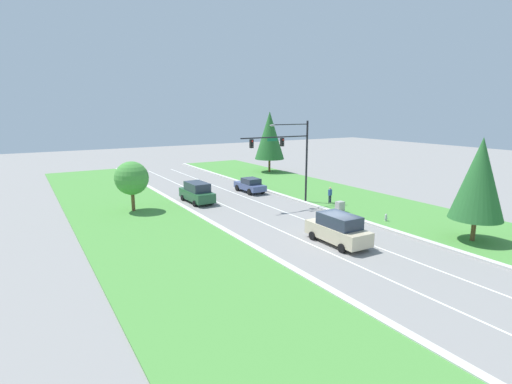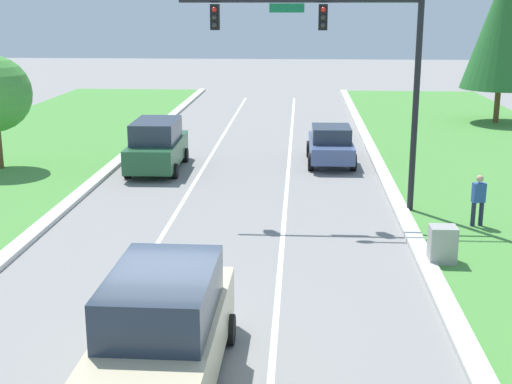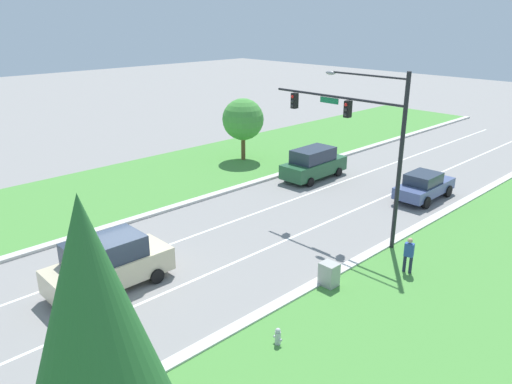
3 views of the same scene
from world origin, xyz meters
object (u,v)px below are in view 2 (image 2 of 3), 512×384
Objects in this scene: champagne_suv at (164,327)px; forest_suv at (157,145)px; utility_cabinet at (442,246)px; conifer_far_right_tree at (504,25)px; traffic_signal_mast at (351,43)px; pedestrian at (478,199)px; slate_blue_sedan at (331,145)px.

forest_suv is at bearing 102.20° from champagne_suv.
conifer_far_right_tree reaches higher than utility_cabinet.
champagne_suv is at bearing -114.38° from conifer_far_right_tree.
traffic_signal_mast is 7.39m from utility_cabinet.
pedestrian is at bearing 51.80° from champagne_suv.
conifer_far_right_tree is at bearing -119.72° from pedestrian.
champagne_suv is at bearing -133.51° from utility_cabinet.
forest_suv is 7.44m from slate_blue_sedan.
utility_cabinet is at bearing -79.52° from slate_blue_sedan.
slate_blue_sedan is 12.56m from utility_cabinet.
pedestrian is (1.68, 3.29, 0.41)m from utility_cabinet.
forest_suv reaches higher than pedestrian.
champagne_suv is 1.00× the size of forest_suv.
forest_suv is 1.11× the size of slate_blue_sedan.
traffic_signal_mast is 0.91× the size of conifer_far_right_tree.
traffic_signal_mast is 1.64× the size of champagne_suv.
slate_blue_sedan is 9.92m from pedestrian.
champagne_suv is at bearing -102.00° from slate_blue_sedan.
champagne_suv is 4.77× the size of utility_cabinet.
traffic_signal_mast is 12.91m from champagne_suv.
traffic_signal_mast reaches higher than forest_suv.
pedestrian reaches higher than utility_cabinet.
pedestrian is at bearing 63.01° from utility_cabinet.
champagne_suv is 19.17m from slate_blue_sedan.
conifer_far_right_tree reaches higher than traffic_signal_mast.
traffic_signal_mast reaches higher than slate_blue_sedan.
traffic_signal_mast is 8.68m from slate_blue_sedan.
slate_blue_sedan is (7.25, 1.63, -0.20)m from forest_suv.
traffic_signal_mast is at bearing 114.16° from utility_cabinet.
pedestrian is (11.40, -7.38, -0.11)m from forest_suv.
slate_blue_sedan is 2.68× the size of pedestrian.
conifer_far_right_tree reaches higher than pedestrian.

